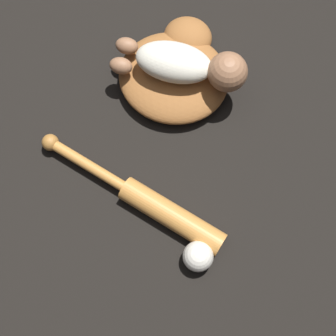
{
  "coord_description": "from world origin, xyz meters",
  "views": [
    {
      "loc": [
        0.01,
        -0.65,
        1.35
      ],
      "look_at": [
        0.0,
        -0.22,
        0.07
      ],
      "focal_mm": 60.0,
      "sensor_mm": 36.0,
      "label": 1
    }
  ],
  "objects_px": {
    "baseball": "(198,256)",
    "baby_figure": "(188,65)",
    "baseball_glove": "(176,70)",
    "baseball_bat": "(152,204)"
  },
  "relations": [
    {
      "from": "baseball_glove",
      "to": "baseball_bat",
      "type": "xyz_separation_m",
      "value": [
        -0.05,
        -0.36,
        -0.01
      ]
    },
    {
      "from": "baseball_glove",
      "to": "baseball",
      "type": "height_order",
      "value": "same"
    },
    {
      "from": "baseball_glove",
      "to": "baseball",
      "type": "xyz_separation_m",
      "value": [
        0.06,
        -0.49,
        -0.0
      ]
    },
    {
      "from": "baseball",
      "to": "baseball_glove",
      "type": "bearing_deg",
      "value": 96.75
    },
    {
      "from": "baseball_glove",
      "to": "baseball",
      "type": "distance_m",
      "value": 0.49
    },
    {
      "from": "baseball_glove",
      "to": "baseball_bat",
      "type": "distance_m",
      "value": 0.37
    },
    {
      "from": "baseball",
      "to": "baby_figure",
      "type": "bearing_deg",
      "value": 93.56
    },
    {
      "from": "baseball_bat",
      "to": "baseball",
      "type": "xyz_separation_m",
      "value": [
        0.11,
        -0.13,
        0.01
      ]
    },
    {
      "from": "baseball_glove",
      "to": "baby_figure",
      "type": "relative_size",
      "value": 1.05
    },
    {
      "from": "baseball_bat",
      "to": "baby_figure",
      "type": "bearing_deg",
      "value": 76.15
    }
  ]
}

